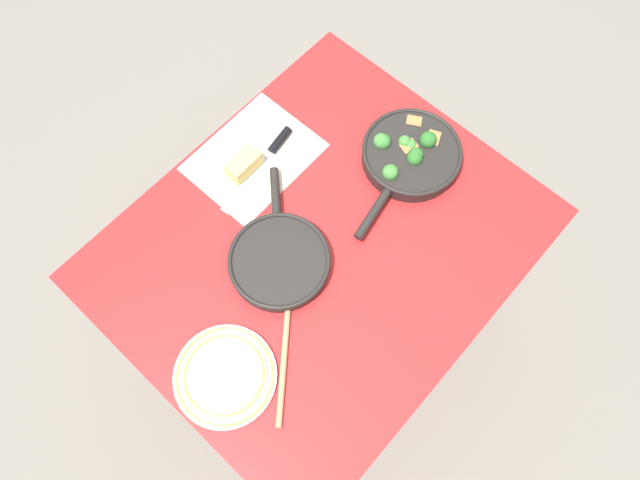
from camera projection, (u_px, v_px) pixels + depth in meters
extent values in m
plane|color=slate|center=(320.00, 317.00, 2.18)|extent=(14.00, 14.00, 0.00)
cube|color=red|center=(320.00, 245.00, 1.48)|extent=(1.06, 0.89, 0.03)
cylinder|color=#BCBCC1|center=(502.00, 263.00, 1.87)|extent=(0.05, 0.05, 0.74)
cylinder|color=#BCBCC1|center=(131.00, 315.00, 1.80)|extent=(0.05, 0.05, 0.74)
cylinder|color=#BCBCC1|center=(329.00, 129.00, 2.06)|extent=(0.05, 0.05, 0.74)
cylinder|color=black|center=(411.00, 155.00, 1.54)|extent=(0.27, 0.27, 0.04)
torus|color=black|center=(412.00, 151.00, 1.52)|extent=(0.27, 0.27, 0.01)
cylinder|color=black|center=(373.00, 214.00, 1.46)|extent=(0.16, 0.05, 0.02)
cylinder|color=#245B1C|center=(413.00, 163.00, 1.53)|extent=(0.01, 0.01, 0.02)
sphere|color=#2D6B28|center=(415.00, 158.00, 1.50)|extent=(0.04, 0.04, 0.04)
cylinder|color=#2C6823|center=(382.00, 147.00, 1.55)|extent=(0.01, 0.01, 0.02)
sphere|color=#387A33|center=(383.00, 142.00, 1.52)|extent=(0.04, 0.04, 0.04)
cylinder|color=#245B1C|center=(426.00, 145.00, 1.55)|extent=(0.02, 0.02, 0.03)
sphere|color=#2D6B28|center=(428.00, 140.00, 1.52)|extent=(0.05, 0.05, 0.05)
cylinder|color=#357027|center=(389.00, 177.00, 1.51)|extent=(0.02, 0.02, 0.02)
sphere|color=#428438|center=(390.00, 172.00, 1.49)|extent=(0.04, 0.04, 0.04)
cylinder|color=#357027|center=(409.00, 148.00, 1.55)|extent=(0.01, 0.01, 0.02)
sphere|color=#428438|center=(410.00, 144.00, 1.53)|extent=(0.03, 0.03, 0.03)
cylinder|color=#245B1C|center=(414.00, 160.00, 1.53)|extent=(0.01, 0.01, 0.02)
sphere|color=#2D6B28|center=(416.00, 155.00, 1.51)|extent=(0.04, 0.04, 0.04)
cylinder|color=#357027|center=(404.00, 146.00, 1.55)|extent=(0.01, 0.01, 0.02)
sphere|color=#428438|center=(405.00, 142.00, 1.53)|extent=(0.04, 0.04, 0.04)
cylinder|color=#357027|center=(380.00, 146.00, 1.55)|extent=(0.01, 0.01, 0.02)
sphere|color=#428438|center=(381.00, 141.00, 1.52)|extent=(0.04, 0.04, 0.04)
cube|color=#9E703D|center=(415.00, 181.00, 1.51)|extent=(0.04, 0.04, 0.03)
cube|color=#9E703D|center=(413.00, 124.00, 1.57)|extent=(0.05, 0.05, 0.03)
cube|color=#AD7F4C|center=(410.00, 177.00, 1.51)|extent=(0.04, 0.04, 0.03)
cube|color=#9E703D|center=(410.00, 160.00, 1.53)|extent=(0.04, 0.03, 0.03)
cube|color=#9E703D|center=(408.00, 149.00, 1.54)|extent=(0.05, 0.04, 0.04)
cube|color=#9E703D|center=(433.00, 141.00, 1.54)|extent=(0.05, 0.05, 0.04)
cylinder|color=black|center=(280.00, 262.00, 1.43)|extent=(0.25, 0.25, 0.04)
torus|color=black|center=(279.00, 260.00, 1.41)|extent=(0.26, 0.26, 0.01)
cylinder|color=black|center=(275.00, 192.00, 1.49)|extent=(0.11, 0.12, 0.02)
cylinder|color=#EAD170|center=(280.00, 262.00, 1.42)|extent=(0.21, 0.21, 0.02)
cylinder|color=tan|center=(285.00, 349.00, 1.35)|extent=(0.29, 0.24, 0.02)
ellipsoid|color=tan|center=(291.00, 269.00, 1.43)|extent=(0.07, 0.07, 0.02)
cube|color=beige|center=(254.00, 157.00, 1.56)|extent=(0.34, 0.27, 0.00)
cube|color=silver|center=(248.00, 182.00, 1.53)|extent=(0.22, 0.06, 0.01)
cylinder|color=black|center=(280.00, 140.00, 1.56)|extent=(0.09, 0.04, 0.02)
cube|color=#EACC66|center=(244.00, 165.00, 1.52)|extent=(0.10, 0.05, 0.06)
cylinder|color=white|center=(225.00, 376.00, 1.33)|extent=(0.24, 0.24, 0.01)
torus|color=gold|center=(225.00, 376.00, 1.33)|extent=(0.23, 0.23, 0.01)
cylinder|color=white|center=(225.00, 375.00, 1.32)|extent=(0.20, 0.20, 0.01)
torus|color=gold|center=(224.00, 375.00, 1.32)|extent=(0.19, 0.19, 0.01)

